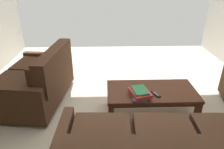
% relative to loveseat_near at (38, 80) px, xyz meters
% --- Properties ---
extents(ground_plane, '(5.00, 5.80, 0.01)m').
position_rel_loveseat_near_xyz_m(ground_plane, '(-1.28, 0.23, -0.36)').
color(ground_plane, beige).
extents(loveseat_near, '(1.03, 1.46, 0.86)m').
position_rel_loveseat_near_xyz_m(loveseat_near, '(0.00, 0.00, 0.00)').
color(loveseat_near, black).
rests_on(loveseat_near, ground).
extents(coffee_table, '(1.22, 0.62, 0.40)m').
position_rel_loveseat_near_xyz_m(coffee_table, '(-1.67, 0.42, -0.02)').
color(coffee_table, '#4C2819').
rests_on(coffee_table, ground).
extents(book_stack, '(0.30, 0.34, 0.11)m').
position_rel_loveseat_near_xyz_m(book_stack, '(-1.47, 0.59, 0.10)').
color(book_stack, '#385693').
rests_on(book_stack, coffee_table).
extents(tv_remote, '(0.11, 0.16, 0.02)m').
position_rel_loveseat_near_xyz_m(tv_remote, '(-1.70, 0.55, 0.05)').
color(tv_remote, black).
rests_on(tv_remote, coffee_table).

